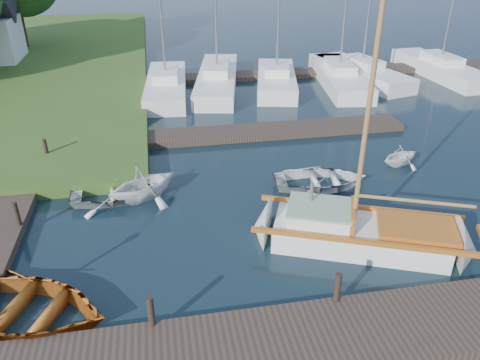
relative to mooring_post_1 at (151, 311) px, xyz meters
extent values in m
plane|color=black|center=(3.00, 5.00, -0.70)|extent=(160.00, 160.00, 0.00)
cube|color=#322621|center=(3.00, -1.00, -0.55)|extent=(18.00, 2.20, 0.30)
cube|color=#322621|center=(-5.00, 7.00, -0.55)|extent=(2.20, 18.00, 0.30)
cube|color=#322621|center=(5.00, 11.50, -0.55)|extent=(14.00, 1.60, 0.30)
cube|color=#322621|center=(13.00, 21.00, -0.55)|extent=(30.00, 1.60, 0.30)
cylinder|color=black|center=(0.00, 0.00, 0.00)|extent=(0.16, 0.16, 0.80)
cylinder|color=black|center=(4.50, 0.00, 0.00)|extent=(0.16, 0.16, 0.80)
cylinder|color=black|center=(-4.00, 5.00, 0.00)|extent=(0.16, 0.16, 0.80)
cylinder|color=black|center=(-4.00, 10.00, 0.00)|extent=(0.16, 0.16, 0.80)
cube|color=white|center=(6.15, 2.50, -0.47)|extent=(5.39, 3.74, 0.90)
cone|color=white|center=(8.98, 1.35, -0.47)|extent=(1.94, 2.31, 1.96)
cone|color=white|center=(3.42, 3.61, -0.47)|extent=(1.67, 2.19, 1.96)
cube|color=#9C5B0D|center=(6.51, 3.37, 0.04)|extent=(5.79, 2.45, 0.14)
cube|color=#9C5B0D|center=(5.80, 1.63, 0.04)|extent=(5.79, 2.45, 0.14)
cube|color=white|center=(5.04, 2.95, 0.20)|extent=(2.20, 1.98, 0.44)
cube|color=#8EAF8A|center=(5.04, 2.95, 0.45)|extent=(2.33, 2.11, 0.08)
cube|color=#9C5B0D|center=(5.92, 2.59, 0.28)|extent=(0.64, 1.34, 0.60)
cylinder|color=slate|center=(4.88, 3.34, 0.78)|extent=(0.12, 0.12, 0.60)
cube|color=#9C5B0D|center=(7.64, 1.90, 0.08)|extent=(2.60, 2.22, 0.20)
cylinder|color=brown|center=(5.97, 2.58, 4.18)|extent=(0.14, 0.14, 8.40)
cylinder|color=brown|center=(7.45, 1.97, 0.98)|extent=(3.00, 1.30, 0.10)
imported|color=#9C5B0D|center=(-3.10, 1.07, -0.25)|extent=(5.19, 4.52, 0.90)
imported|color=white|center=(-1.06, 6.62, -0.36)|extent=(3.41, 2.53, 0.68)
imported|color=white|center=(-0.17, 6.50, -0.02)|extent=(3.37, 3.23, 1.37)
imported|color=white|center=(6.27, 6.23, -0.34)|extent=(3.65, 2.76, 0.71)
imported|color=white|center=(10.07, 7.39, -0.23)|extent=(2.21, 2.07, 0.95)
cube|color=white|center=(1.17, 18.64, -0.25)|extent=(2.80, 8.19, 0.90)
cube|color=white|center=(1.17, 18.64, 0.45)|extent=(1.61, 2.91, 0.50)
cube|color=white|center=(4.27, 19.44, -0.25)|extent=(4.00, 9.73, 0.90)
cube|color=white|center=(4.27, 19.44, 0.45)|extent=(2.02, 3.53, 0.50)
cube|color=white|center=(7.76, 18.64, -0.25)|extent=(3.76, 7.44, 0.90)
cube|color=white|center=(7.76, 18.64, 0.45)|extent=(1.93, 2.75, 0.50)
cube|color=white|center=(11.75, 18.66, -0.25)|extent=(3.38, 8.95, 0.90)
cube|color=white|center=(11.75, 18.66, 0.45)|extent=(1.81, 3.22, 0.50)
cube|color=white|center=(13.50, 19.27, -0.25)|extent=(3.99, 8.15, 0.90)
cube|color=white|center=(13.50, 19.27, 0.45)|extent=(2.01, 3.00, 0.50)
cube|color=white|center=(18.95, 19.27, -0.25)|extent=(2.63, 8.58, 0.90)
cube|color=white|center=(18.95, 19.27, 0.45)|extent=(1.55, 3.03, 0.50)
cylinder|color=#332114|center=(-9.00, 31.00, 1.64)|extent=(0.36, 0.36, 3.67)
camera|label=1|loc=(0.54, -8.26, 7.66)|focal=35.00mm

